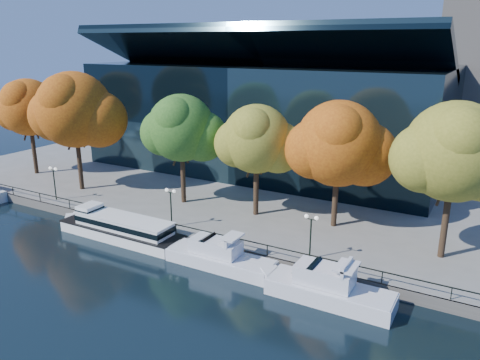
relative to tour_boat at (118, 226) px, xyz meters
The scene contains 16 objects.
ground 6.19m from the tour_boat, 13.11° to the right, with size 160.00×160.00×0.00m, color black.
promenade 35.50m from the tour_boat, 80.42° to the left, with size 90.00×67.08×1.00m.
railing 6.24m from the tour_boat, 17.59° to the left, with size 88.20×0.08×0.99m.
convention_building 31.33m from the tour_boat, 86.41° to the left, with size 50.00×24.57×21.43m.
tour_boat is the anchor object (origin of this frame).
cruiser_near 11.99m from the tour_boat, ahead, with size 11.09×2.86×3.21m.
cruiser_far 22.29m from the tour_boat, ahead, with size 10.93×3.03×3.57m.
tree_0 28.13m from the tour_boat, 158.46° to the left, with size 9.84×8.07×13.36m.
tree_1 18.12m from the tour_boat, 150.05° to the left, with size 11.64×9.54×14.80m.
tree_2 13.05m from the tour_boat, 83.47° to the left, with size 9.53×7.82×12.62m.
tree_3 16.78m from the tour_boat, 45.15° to the left, with size 9.09×7.45×12.02m.
tree_4 23.59m from the tour_boat, 31.14° to the left, with size 10.60×8.69×12.84m.
tree_5 32.17m from the tour_boat, 17.12° to the left, with size 10.49×8.61×13.66m.
lamp_0 13.46m from the tour_boat, 166.29° to the left, with size 1.26×0.36×4.03m.
lamp_1 6.08m from the tour_boat, 35.18° to the left, with size 1.26×0.36×4.03m.
lamp_2 19.85m from the tour_boat, ahead, with size 1.26×0.36×4.03m.
Camera 1 is at (26.44, -30.81, 19.17)m, focal length 35.00 mm.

